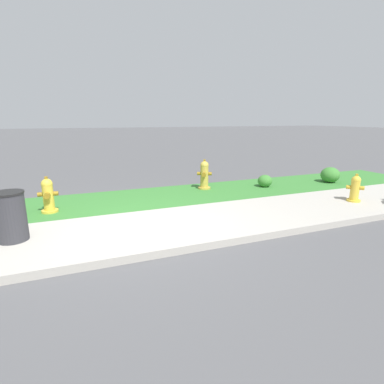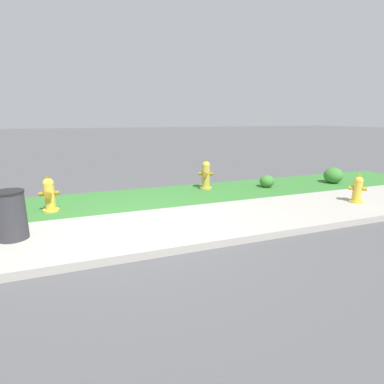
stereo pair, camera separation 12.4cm
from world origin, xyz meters
TOP-DOWN VIEW (x-y plane):
  - ground_plane at (0.00, 0.00)m, footprint 120.00×120.00m
  - sidewalk_pavement at (0.00, 0.00)m, footprint 18.00×2.08m
  - grass_verge at (0.00, 2.06)m, footprint 18.00×2.05m
  - street_curb at (0.00, -1.12)m, footprint 18.00×0.16m
  - fire_hydrant_far_end at (4.99, -0.04)m, footprint 0.34×0.34m
  - fire_hydrant_near_corner at (-1.54, 1.68)m, footprint 0.39×0.37m
  - fire_hydrant_across_street at (2.29, 2.43)m, footprint 0.39×0.38m
  - trash_bin at (-1.98, 0.26)m, footprint 0.47×0.47m
  - shrub_bush_mid_verge at (3.98, 2.03)m, footprint 0.40×0.40m
  - shrub_bush_far_verge at (6.16, 1.81)m, footprint 0.55×0.55m

SIDE VIEW (x-z plane):
  - ground_plane at x=0.00m, z-range 0.00..0.00m
  - grass_verge at x=0.00m, z-range 0.00..0.01m
  - sidewalk_pavement at x=0.00m, z-range 0.00..0.01m
  - street_curb at x=0.00m, z-range 0.00..0.12m
  - shrub_bush_mid_verge at x=3.98m, z-range 0.00..0.34m
  - shrub_bush_far_verge at x=6.16m, z-range 0.00..0.46m
  - fire_hydrant_far_end at x=4.99m, z-range -0.02..0.64m
  - fire_hydrant_near_corner at x=-1.54m, z-range -0.02..0.73m
  - fire_hydrant_across_street at x=2.29m, z-range -0.01..0.80m
  - trash_bin at x=-1.98m, z-range 0.00..0.80m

